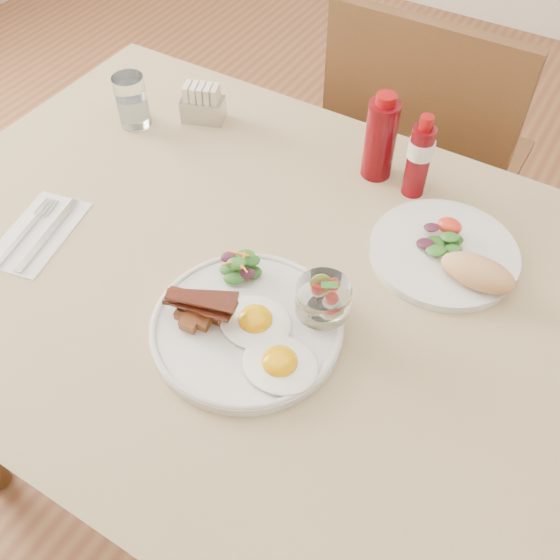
{
  "coord_description": "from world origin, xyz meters",
  "views": [
    {
      "loc": [
        0.33,
        -0.54,
        1.49
      ],
      "look_at": [
        0.03,
        -0.05,
        0.82
      ],
      "focal_mm": 40.0,
      "sensor_mm": 36.0,
      "label": 1
    }
  ],
  "objects_px": {
    "chair_far": "(420,163)",
    "ketchup_bottle": "(380,139)",
    "sugar_caddy": "(203,105)",
    "main_plate": "(247,327)",
    "water_glass": "(132,104)",
    "second_plate": "(452,256)",
    "table": "(279,313)",
    "hot_sauce_bottle": "(419,157)",
    "fruit_cup": "(323,299)"
  },
  "relations": [
    {
      "from": "chair_far",
      "to": "ketchup_bottle",
      "type": "xyz_separation_m",
      "value": [
        0.02,
        -0.35,
        0.3
      ]
    },
    {
      "from": "chair_far",
      "to": "sugar_caddy",
      "type": "xyz_separation_m",
      "value": [
        -0.35,
        -0.38,
        0.26
      ]
    },
    {
      "from": "ketchup_bottle",
      "to": "main_plate",
      "type": "bearing_deg",
      "value": -90.94
    },
    {
      "from": "ketchup_bottle",
      "to": "sugar_caddy",
      "type": "bearing_deg",
      "value": -175.86
    },
    {
      "from": "water_glass",
      "to": "second_plate",
      "type": "bearing_deg",
      "value": -2.72
    },
    {
      "from": "table",
      "to": "ketchup_bottle",
      "type": "distance_m",
      "value": 0.35
    },
    {
      "from": "sugar_caddy",
      "to": "water_glass",
      "type": "bearing_deg",
      "value": -163.6
    },
    {
      "from": "table",
      "to": "chair_far",
      "type": "distance_m",
      "value": 0.68
    },
    {
      "from": "hot_sauce_bottle",
      "to": "sugar_caddy",
      "type": "xyz_separation_m",
      "value": [
        -0.44,
        -0.01,
        -0.04
      ]
    },
    {
      "from": "sugar_caddy",
      "to": "water_glass",
      "type": "height_order",
      "value": "water_glass"
    },
    {
      "from": "chair_far",
      "to": "water_glass",
      "type": "bearing_deg",
      "value": -134.56
    },
    {
      "from": "ketchup_bottle",
      "to": "water_glass",
      "type": "height_order",
      "value": "ketchup_bottle"
    },
    {
      "from": "second_plate",
      "to": "fruit_cup",
      "type": "bearing_deg",
      "value": -118.78
    },
    {
      "from": "second_plate",
      "to": "chair_far",
      "type": "bearing_deg",
      "value": 113.67
    },
    {
      "from": "fruit_cup",
      "to": "sugar_caddy",
      "type": "relative_size",
      "value": 0.85
    },
    {
      "from": "hot_sauce_bottle",
      "to": "ketchup_bottle",
      "type": "bearing_deg",
      "value": 171.11
    },
    {
      "from": "second_plate",
      "to": "water_glass",
      "type": "bearing_deg",
      "value": 177.28
    },
    {
      "from": "chair_far",
      "to": "second_plate",
      "type": "relative_size",
      "value": 3.8
    },
    {
      "from": "table",
      "to": "sugar_caddy",
      "type": "bearing_deg",
      "value": 140.74
    },
    {
      "from": "fruit_cup",
      "to": "table",
      "type": "bearing_deg",
      "value": 156.1
    },
    {
      "from": "hot_sauce_bottle",
      "to": "water_glass",
      "type": "relative_size",
      "value": 1.53
    },
    {
      "from": "second_plate",
      "to": "ketchup_bottle",
      "type": "xyz_separation_m",
      "value": [
        -0.2,
        0.14,
        0.06
      ]
    },
    {
      "from": "fruit_cup",
      "to": "water_glass",
      "type": "relative_size",
      "value": 0.78
    },
    {
      "from": "main_plate",
      "to": "fruit_cup",
      "type": "height_order",
      "value": "fruit_cup"
    },
    {
      "from": "table",
      "to": "hot_sauce_bottle",
      "type": "distance_m",
      "value": 0.35
    },
    {
      "from": "table",
      "to": "main_plate",
      "type": "relative_size",
      "value": 4.75
    },
    {
      "from": "ketchup_bottle",
      "to": "sugar_caddy",
      "type": "height_order",
      "value": "ketchup_bottle"
    },
    {
      "from": "ketchup_bottle",
      "to": "hot_sauce_bottle",
      "type": "xyz_separation_m",
      "value": [
        0.08,
        -0.01,
        -0.0
      ]
    },
    {
      "from": "fruit_cup",
      "to": "water_glass",
      "type": "distance_m",
      "value": 0.61
    },
    {
      "from": "second_plate",
      "to": "water_glass",
      "type": "relative_size",
      "value": 2.39
    },
    {
      "from": "table",
      "to": "chair_far",
      "type": "xyz_separation_m",
      "value": [
        0.0,
        0.66,
        -0.14
      ]
    },
    {
      "from": "main_plate",
      "to": "table",
      "type": "bearing_deg",
      "value": 95.95
    },
    {
      "from": "second_plate",
      "to": "sugar_caddy",
      "type": "height_order",
      "value": "sugar_caddy"
    },
    {
      "from": "table",
      "to": "hot_sauce_bottle",
      "type": "xyz_separation_m",
      "value": [
        0.1,
        0.3,
        0.16
      ]
    },
    {
      "from": "fruit_cup",
      "to": "second_plate",
      "type": "xyz_separation_m",
      "value": [
        0.12,
        0.21,
        -0.04
      ]
    },
    {
      "from": "chair_far",
      "to": "main_plate",
      "type": "distance_m",
      "value": 0.81
    },
    {
      "from": "second_plate",
      "to": "sugar_caddy",
      "type": "relative_size",
      "value": 2.61
    },
    {
      "from": "main_plate",
      "to": "hot_sauce_bottle",
      "type": "distance_m",
      "value": 0.42
    },
    {
      "from": "second_plate",
      "to": "hot_sauce_bottle",
      "type": "distance_m",
      "value": 0.19
    },
    {
      "from": "table",
      "to": "main_plate",
      "type": "distance_m",
      "value": 0.15
    },
    {
      "from": "hot_sauce_bottle",
      "to": "water_glass",
      "type": "xyz_separation_m",
      "value": [
        -0.55,
        -0.1,
        -0.03
      ]
    },
    {
      "from": "second_plate",
      "to": "water_glass",
      "type": "xyz_separation_m",
      "value": [
        -0.67,
        0.03,
        0.03
      ]
    },
    {
      "from": "water_glass",
      "to": "table",
      "type": "bearing_deg",
      "value": -24.0
    },
    {
      "from": "ketchup_bottle",
      "to": "hot_sauce_bottle",
      "type": "bearing_deg",
      "value": -8.89
    },
    {
      "from": "main_plate",
      "to": "ketchup_bottle",
      "type": "bearing_deg",
      "value": 89.06
    },
    {
      "from": "main_plate",
      "to": "second_plate",
      "type": "height_order",
      "value": "second_plate"
    },
    {
      "from": "chair_far",
      "to": "main_plate",
      "type": "bearing_deg",
      "value": -89.15
    },
    {
      "from": "hot_sauce_bottle",
      "to": "sugar_caddy",
      "type": "bearing_deg",
      "value": -178.15
    },
    {
      "from": "hot_sauce_bottle",
      "to": "sugar_caddy",
      "type": "relative_size",
      "value": 1.67
    },
    {
      "from": "main_plate",
      "to": "water_glass",
      "type": "bearing_deg",
      "value": 146.19
    }
  ]
}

